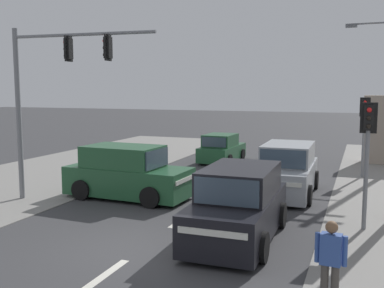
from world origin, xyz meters
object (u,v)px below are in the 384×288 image
object	(u,v)px
suv_receding_far	(127,174)
suv_oncoming_near	(239,206)
suv_crossing_left	(287,171)
pedestal_signal_right_kerb	(367,144)
hatchback_kerbside_parked	(222,149)
traffic_signal_mast	(49,82)
pedestrian_at_kerb	(331,260)
pedestal_signal_far_median	(364,123)

from	to	relation	value
suv_receding_far	suv_oncoming_near	size ratio (longest dim) A/B	1.01
suv_receding_far	suv_crossing_left	distance (m)	5.93
pedestal_signal_right_kerb	hatchback_kerbside_parked	bearing A→B (deg)	125.96
traffic_signal_mast	suv_crossing_left	xyz separation A→B (m)	(7.49, 4.00, -3.26)
suv_oncoming_near	suv_receding_far	bearing A→B (deg)	149.41
pedestal_signal_right_kerb	suv_oncoming_near	xyz separation A→B (m)	(-3.10, -1.94, -1.53)
pedestal_signal_right_kerb	traffic_signal_mast	bearing A→B (deg)	-177.73
suv_crossing_left	pedestrian_at_kerb	size ratio (longest dim) A/B	2.80
traffic_signal_mast	pedestal_signal_far_median	world-z (taller)	traffic_signal_mast
suv_oncoming_near	suv_crossing_left	xyz separation A→B (m)	(0.40, 5.54, 0.00)
hatchback_kerbside_parked	pedestrian_at_kerb	size ratio (longest dim) A/B	2.27
suv_receding_far	hatchback_kerbside_parked	size ratio (longest dim) A/B	1.25
pedestal_signal_far_median	suv_crossing_left	xyz separation A→B (m)	(-2.63, -4.44, -1.53)
traffic_signal_mast	pedestrian_at_kerb	distance (m)	11.18
pedestal_signal_far_median	suv_crossing_left	world-z (taller)	pedestal_signal_far_median
pedestal_signal_far_median	suv_oncoming_near	size ratio (longest dim) A/B	0.78
pedestal_signal_right_kerb	hatchback_kerbside_parked	xyz separation A→B (m)	(-7.22, 9.95, -1.71)
pedestal_signal_far_median	suv_oncoming_near	world-z (taller)	pedestal_signal_far_median
pedestal_signal_right_kerb	suv_receding_far	world-z (taller)	pedestal_signal_right_kerb
suv_crossing_left	pedestrian_at_kerb	world-z (taller)	suv_crossing_left
suv_receding_far	hatchback_kerbside_parked	bearing A→B (deg)	84.89
pedestal_signal_far_median	suv_oncoming_near	bearing A→B (deg)	-106.86
pedestal_signal_far_median	pedestrian_at_kerb	world-z (taller)	pedestal_signal_far_median
pedestal_signal_right_kerb	pedestrian_at_kerb	bearing A→B (deg)	-96.44
traffic_signal_mast	pedestrian_at_kerb	xyz separation A→B (m)	(9.61, -4.71, -3.22)
traffic_signal_mast	pedestal_signal_far_median	distance (m)	13.29
pedestal_signal_far_median	hatchback_kerbside_parked	world-z (taller)	pedestal_signal_far_median
hatchback_kerbside_parked	pedestrian_at_kerb	world-z (taller)	pedestrian_at_kerb
pedestal_signal_far_median	hatchback_kerbside_parked	size ratio (longest dim) A/B	0.96
suv_oncoming_near	suv_crossing_left	bearing A→B (deg)	85.90
traffic_signal_mast	suv_crossing_left	bearing A→B (deg)	28.11
hatchback_kerbside_parked	pedestal_signal_right_kerb	bearing A→B (deg)	-54.04
suv_receding_far	suv_oncoming_near	bearing A→B (deg)	-30.59
suv_oncoming_near	hatchback_kerbside_parked	bearing A→B (deg)	109.12
suv_receding_far	traffic_signal_mast	bearing A→B (deg)	-147.68
suv_crossing_left	traffic_signal_mast	bearing A→B (deg)	-151.89
suv_oncoming_near	hatchback_kerbside_parked	world-z (taller)	suv_oncoming_near
traffic_signal_mast	hatchback_kerbside_parked	distance (m)	11.31
traffic_signal_mast	pedestal_signal_right_kerb	world-z (taller)	traffic_signal_mast
pedestal_signal_far_median	suv_oncoming_near	xyz separation A→B (m)	(-3.02, -9.97, -1.53)
pedestal_signal_right_kerb	pedestrian_at_kerb	distance (m)	5.36
traffic_signal_mast	suv_oncoming_near	world-z (taller)	traffic_signal_mast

